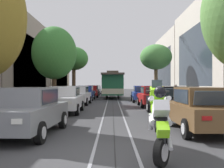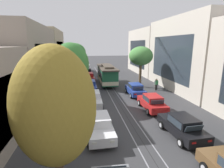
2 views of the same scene
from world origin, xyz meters
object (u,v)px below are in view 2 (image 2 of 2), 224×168
at_px(parked_car_white_second_left, 99,126).
at_px(parked_car_blue_fourth_right, 135,89).
at_px(parked_car_white_mid_left, 93,99).
at_px(street_tree_kerb_left_near, 55,108).
at_px(parked_car_black_second_right, 182,126).
at_px(parked_car_red_mid_right, 152,102).
at_px(pedestrian_on_right_pavement, 156,84).
at_px(street_tree_kerb_right_second, 141,56).
at_px(parked_car_black_sixth_left, 87,72).
at_px(parked_car_white_far_left, 87,68).
at_px(parked_car_blue_fourth_left, 90,86).
at_px(parked_car_red_fifth_left, 89,77).
at_px(cable_car_trolley, 107,75).
at_px(street_tree_kerb_left_mid, 74,53).
at_px(pedestrian_on_left_pavement, 156,84).
at_px(street_tree_kerb_left_second, 71,65).

bearing_deg(parked_car_white_second_left, parked_car_blue_fourth_right, 59.89).
relative_size(parked_car_white_mid_left, street_tree_kerb_left_near, 0.65).
relative_size(parked_car_black_second_right, parked_car_red_mid_right, 1.01).
height_order(parked_car_white_second_left, pedestrian_on_right_pavement, pedestrian_on_right_pavement).
distance_m(parked_car_red_mid_right, street_tree_kerb_right_second, 10.93).
distance_m(parked_car_white_second_left, parked_car_black_sixth_left, 25.44).
relative_size(parked_car_white_second_left, parked_car_black_second_right, 0.99).
height_order(parked_car_white_far_left, parked_car_black_second_right, same).
relative_size(parked_car_blue_fourth_left, parked_car_red_fifth_left, 0.99).
bearing_deg(cable_car_trolley, street_tree_kerb_left_mid, 150.14).
bearing_deg(parked_car_blue_fourth_left, parked_car_blue_fourth_right, -27.29).
distance_m(parked_car_black_second_right, street_tree_kerb_right_second, 16.03).
bearing_deg(parked_car_black_sixth_left, parked_car_blue_fourth_left, -89.96).
distance_m(parked_car_white_mid_left, pedestrian_on_right_pavement, 10.96).
height_order(parked_car_blue_fourth_right, street_tree_kerb_left_near, street_tree_kerb_left_near).
distance_m(parked_car_white_mid_left, parked_car_blue_fourth_right, 6.63).
relative_size(parked_car_white_far_left, parked_car_blue_fourth_right, 1.00).
relative_size(parked_car_blue_fourth_left, parked_car_red_mid_right, 1.01).
height_order(parked_car_white_far_left, pedestrian_on_right_pavement, pedestrian_on_right_pavement).
height_order(parked_car_black_second_right, cable_car_trolley, cable_car_trolley).
relative_size(parked_car_blue_fourth_left, pedestrian_on_left_pavement, 2.60).
relative_size(parked_car_blue_fourth_right, pedestrian_on_right_pavement, 2.67).
bearing_deg(parked_car_white_far_left, street_tree_kerb_left_near, -93.14).
bearing_deg(parked_car_blue_fourth_left, parked_car_red_mid_right, -54.73).
bearing_deg(street_tree_kerb_left_near, pedestrian_on_left_pavement, 55.74).
xyz_separation_m(parked_car_red_mid_right, street_tree_kerb_left_second, (-8.18, 3.22, 3.69)).
bearing_deg(parked_car_blue_fourth_right, pedestrian_on_right_pavement, 28.91).
height_order(parked_car_red_fifth_left, pedestrian_on_left_pavement, pedestrian_on_left_pavement).
relative_size(parked_car_red_mid_right, street_tree_kerb_left_near, 0.65).
xyz_separation_m(street_tree_kerb_left_near, cable_car_trolley, (5.04, 22.01, -2.64)).
distance_m(parked_car_blue_fourth_right, street_tree_kerb_left_mid, 13.48).
bearing_deg(parked_car_red_mid_right, street_tree_kerb_left_near, -129.53).
height_order(parked_car_blue_fourth_left, parked_car_black_second_right, same).
bearing_deg(street_tree_kerb_left_mid, cable_car_trolley, -29.86).
relative_size(cable_car_trolley, pedestrian_on_right_pavement, 5.58).
bearing_deg(parked_car_white_second_left, parked_car_white_mid_left, 90.70).
relative_size(parked_car_white_second_left, cable_car_trolley, 0.48).
xyz_separation_m(parked_car_red_fifth_left, street_tree_kerb_left_second, (-2.30, -11.98, 3.69)).
height_order(street_tree_kerb_left_mid, pedestrian_on_right_pavement, street_tree_kerb_left_mid).
bearing_deg(street_tree_kerb_left_near, parked_car_white_mid_left, 80.09).
height_order(parked_car_white_mid_left, pedestrian_on_right_pavement, pedestrian_on_right_pavement).
height_order(parked_car_black_second_right, street_tree_kerb_left_second, street_tree_kerb_left_second).
height_order(parked_car_red_mid_right, pedestrian_on_right_pavement, pedestrian_on_right_pavement).
distance_m(parked_car_white_second_left, pedestrian_on_right_pavement, 15.24).
xyz_separation_m(parked_car_blue_fourth_right, pedestrian_on_left_pavement, (3.85, 2.04, 0.16)).
relative_size(street_tree_kerb_left_second, pedestrian_on_right_pavement, 4.18).
relative_size(parked_car_blue_fourth_right, street_tree_kerb_left_second, 0.64).
distance_m(parked_car_white_mid_left, parked_car_blue_fourth_left, 6.25).
xyz_separation_m(parked_car_white_second_left, parked_car_white_mid_left, (-0.08, 6.59, 0.00)).
distance_m(parked_car_red_mid_right, street_tree_kerb_left_second, 9.54).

